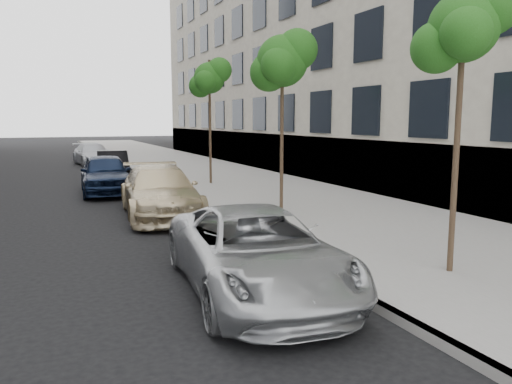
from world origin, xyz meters
TOP-DOWN VIEW (x-y plane):
  - ground at (0.00, 0.00)m, footprint 160.00×160.00m
  - sidewalk at (4.30, 24.00)m, footprint 6.40×72.00m
  - curb at (1.18, 24.00)m, footprint 0.15×72.00m
  - tree_near at (3.23, 1.50)m, footprint 1.52×1.32m
  - tree_mid at (3.23, 8.00)m, footprint 1.76×1.56m
  - tree_far at (3.23, 14.50)m, footprint 1.61×1.41m
  - minivan at (-0.10, 2.20)m, footprint 2.62×4.89m
  - suv at (-0.10, 8.99)m, footprint 2.37×4.98m
  - sedan_blue at (-0.97, 14.14)m, footprint 1.96×4.37m
  - sedan_black at (-0.10, 18.81)m, footprint 1.71×3.98m
  - sedan_rear at (-0.26, 26.45)m, footprint 2.28×4.61m

SIDE VIEW (x-z plane):
  - ground at x=0.00m, z-range 0.00..0.00m
  - sidewalk at x=4.30m, z-range 0.00..0.14m
  - curb at x=1.18m, z-range 0.00..0.14m
  - sedan_black at x=-0.10m, z-range 0.00..1.27m
  - sedan_rear at x=-0.26m, z-range 0.00..1.29m
  - minivan at x=-0.10m, z-range 0.00..1.31m
  - suv at x=-0.10m, z-range 0.00..1.40m
  - sedan_blue at x=-0.97m, z-range 0.00..1.46m
  - tree_near at x=3.23m, z-range 1.76..6.52m
  - tree_mid at x=3.23m, z-range 1.79..6.82m
  - tree_far at x=3.23m, z-range 1.83..6.81m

